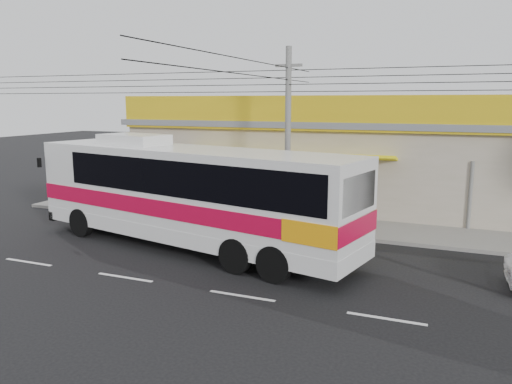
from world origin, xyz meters
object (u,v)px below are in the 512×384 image
coach_bus (193,190)px  motorbike_red (202,203)px  utility_pole (288,80)px  motorbike_dark (58,197)px

coach_bus → motorbike_red: 5.65m
coach_bus → utility_pole: 6.22m
coach_bus → motorbike_dark: size_ratio=9.25×
coach_bus → motorbike_dark: 10.74m
motorbike_red → utility_pole: (4.57, -0.83, 5.66)m
motorbike_red → utility_pole: bearing=-107.0°
coach_bus → utility_pole: size_ratio=0.41×
utility_pole → motorbike_dark: bearing=-177.9°
utility_pole → coach_bus: bearing=-119.3°
motorbike_red → motorbike_dark: bearing=92.7°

